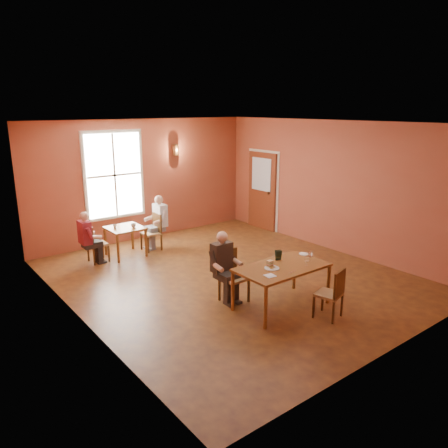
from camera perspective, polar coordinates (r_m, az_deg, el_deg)
ground at (r=8.78m, az=0.81°, el=-6.90°), size 6.00×7.00×0.01m
wall_back at (r=11.23m, az=-10.44°, el=5.70°), size 6.00×0.04×3.00m
wall_front at (r=6.10m, az=21.88°, el=-3.09°), size 6.00×0.04×3.00m
wall_left at (r=6.92m, az=-18.95°, el=-0.72°), size 0.04×7.00×3.00m
wall_right at (r=10.44m, az=13.87°, el=4.80°), size 0.04×7.00×3.00m
ceiling at (r=8.14m, az=0.89°, el=13.07°), size 6.00×7.00×0.04m
window at (r=10.81m, az=-14.14°, el=6.21°), size 1.36×0.10×1.96m
door at (r=12.01m, az=4.95°, el=4.31°), size 0.12×1.04×2.10m
wall_sconce at (r=11.49m, az=-6.34°, el=9.59°), size 0.16×0.16×0.28m
main_table at (r=7.47m, az=7.51°, el=-8.10°), size 1.55×0.87×0.73m
chair_diner_main at (r=7.56m, az=1.32°, el=-6.92°), size 0.40×0.40×0.91m
diner_main at (r=7.49m, az=1.47°, el=-5.99°), size 0.48×0.48×1.19m
chair_empty at (r=7.22m, az=13.51°, el=-8.76°), size 0.45×0.45×0.84m
plate_food at (r=7.20m, az=6.27°, el=-5.70°), size 0.33×0.33×0.03m
sandwich at (r=7.23m, az=6.02°, el=-5.30°), size 0.09×0.09×0.11m
goblet_b at (r=7.62m, az=11.23°, el=-4.12°), size 0.08×0.08×0.18m
goblet_c at (r=7.40m, az=10.72°, el=-4.70°), size 0.07×0.07×0.17m
menu_stand at (r=7.59m, az=7.11°, el=-4.05°), size 0.12×0.09×0.18m
knife at (r=7.12m, az=9.00°, el=-6.17°), size 0.18×0.04×0.00m
napkin at (r=6.91m, az=6.03°, el=-6.73°), size 0.18×0.18×0.01m
side_plate at (r=7.97m, az=10.36°, el=-3.87°), size 0.22×0.22×0.01m
second_table at (r=10.13m, az=-12.73°, el=-2.24°), size 0.75×0.75×0.67m
chair_diner_white at (r=10.37m, az=-9.53°, el=-1.09°), size 0.38×0.38×0.86m
diner_white at (r=10.34m, az=-9.42°, el=-0.11°), size 0.49×0.49×1.22m
chair_diner_maroon at (r=9.86m, az=-16.17°, el=-2.43°), size 0.37×0.37×0.84m
diner_maroon at (r=9.81m, az=-16.39°, el=-1.63°), size 0.45×0.45×1.14m
cup_a at (r=9.99m, az=-11.74°, el=-0.17°), size 0.14×0.14×0.09m
cup_b at (r=10.04m, az=-14.07°, el=-0.27°), size 0.10×0.10×0.08m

